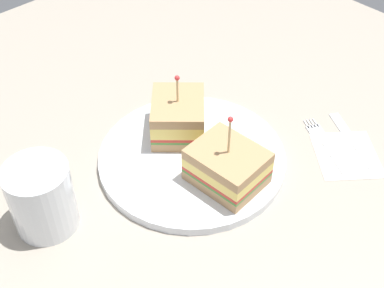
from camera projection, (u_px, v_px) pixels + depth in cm
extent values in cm
cube|color=#9E9384|center=(192.00, 166.00, 73.72)|extent=(111.36, 111.36, 2.00)
cylinder|color=white|center=(192.00, 158.00, 72.60)|extent=(25.89, 25.89, 1.25)
cube|color=tan|center=(178.00, 128.00, 75.14)|extent=(11.27, 11.24, 1.40)
cube|color=#478438|center=(178.00, 123.00, 74.52)|extent=(11.27, 11.24, 0.40)
cube|color=red|center=(178.00, 121.00, 74.21)|extent=(11.27, 11.24, 0.50)
cube|color=#F4D666|center=(178.00, 114.00, 73.38)|extent=(11.27, 11.24, 1.93)
cube|color=tan|center=(178.00, 105.00, 72.23)|extent=(11.27, 11.24, 1.40)
cylinder|color=tan|center=(177.00, 92.00, 70.64)|extent=(0.30, 0.30, 4.64)
sphere|color=red|center=(177.00, 78.00, 69.05)|extent=(0.70, 0.70, 0.70)
cube|color=tan|center=(224.00, 178.00, 67.99)|extent=(9.62, 8.12, 1.43)
cube|color=#478438|center=(225.00, 173.00, 67.36)|extent=(9.62, 8.12, 0.40)
cube|color=red|center=(225.00, 171.00, 67.06)|extent=(9.62, 8.12, 0.50)
cube|color=#F4D666|center=(225.00, 166.00, 66.40)|extent=(9.62, 8.12, 1.41)
cube|color=tan|center=(226.00, 158.00, 65.43)|extent=(9.62, 8.12, 1.43)
cylinder|color=tan|center=(227.00, 140.00, 63.34)|extent=(0.30, 0.30, 6.08)
sphere|color=red|center=(228.00, 121.00, 61.25)|extent=(0.70, 0.70, 0.70)
cylinder|color=silver|center=(44.00, 204.00, 62.90)|extent=(6.89, 6.89, 6.89)
cylinder|color=white|center=(42.00, 197.00, 62.10)|extent=(7.83, 7.83, 9.21)
cube|color=beige|center=(346.00, 155.00, 73.80)|extent=(12.80, 12.68, 0.15)
cube|color=silver|center=(333.00, 157.00, 73.35)|extent=(6.35, 3.80, 0.35)
cube|color=silver|center=(317.00, 133.00, 77.03)|extent=(4.21, 3.64, 0.35)
cube|color=silver|center=(316.00, 122.00, 78.72)|extent=(1.85, 1.11, 0.35)
cube|color=silver|center=(313.00, 123.00, 78.63)|extent=(1.85, 1.11, 0.35)
cube|color=silver|center=(310.00, 124.00, 78.53)|extent=(1.85, 1.11, 0.35)
cube|color=silver|center=(306.00, 124.00, 78.44)|extent=(1.85, 1.11, 0.35)
cube|color=silver|center=(360.00, 152.00, 74.11)|extent=(6.31, 3.99, 0.35)
cube|color=silver|center=(343.00, 128.00, 77.84)|extent=(6.81, 4.80, 0.24)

